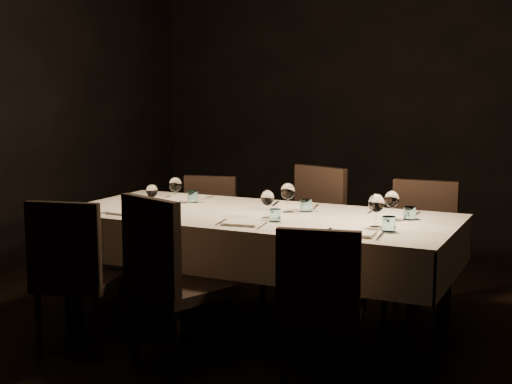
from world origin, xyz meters
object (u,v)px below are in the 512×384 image
at_px(chair_far_center, 309,228).
at_px(chair_near_center, 169,275).
at_px(chair_near_left, 73,269).
at_px(chair_far_right, 421,242).
at_px(chair_near_right, 320,300).
at_px(chair_far_left, 207,226).
at_px(dining_table, 256,225).

bearing_deg(chair_far_center, chair_near_center, -77.33).
distance_m(chair_near_left, chair_far_right, 2.31).
height_order(chair_near_right, chair_far_left, chair_near_right).
distance_m(chair_near_right, chair_far_right, 1.49).
height_order(chair_near_left, chair_near_center, chair_near_center).
bearing_deg(chair_near_left, chair_near_right, 171.07).
xyz_separation_m(dining_table, chair_near_center, (-0.14, -0.82, -0.15)).
bearing_deg(chair_near_left, chair_near_center, 170.71).
distance_m(dining_table, chair_near_center, 0.84).
relative_size(dining_table, chair_far_left, 2.90).
distance_m(chair_near_left, chair_near_center, 0.63).
xyz_separation_m(chair_near_right, chair_far_right, (0.18, 1.48, 0.03)).
bearing_deg(dining_table, chair_near_left, -131.97).
relative_size(dining_table, chair_far_right, 2.72).
height_order(chair_near_left, chair_far_right, chair_far_right).
bearing_deg(chair_far_left, chair_near_left, -103.55).
xyz_separation_m(chair_near_right, chair_far_left, (-1.49, 1.47, -0.00)).
relative_size(dining_table, chair_near_right, 2.88).
xyz_separation_m(chair_near_center, chair_far_left, (-0.63, 1.54, -0.05)).
height_order(chair_near_center, chair_far_right, chair_near_center).
bearing_deg(chair_far_center, chair_near_right, -46.11).
bearing_deg(chair_near_right, chair_far_center, -78.44).
distance_m(chair_near_center, chair_far_center, 1.58).
relative_size(chair_near_center, chair_near_right, 1.12).
distance_m(chair_near_left, chair_near_right, 1.50).
bearing_deg(chair_far_right, dining_table, -143.64).
bearing_deg(chair_far_left, chair_far_right, -13.31).
distance_m(chair_far_center, chair_far_right, 0.83).
bearing_deg(chair_near_center, chair_far_left, -47.38).
bearing_deg(chair_near_right, chair_far_right, -108.79).
bearing_deg(chair_near_right, chair_far_left, -56.42).
bearing_deg(dining_table, chair_near_center, -99.86).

